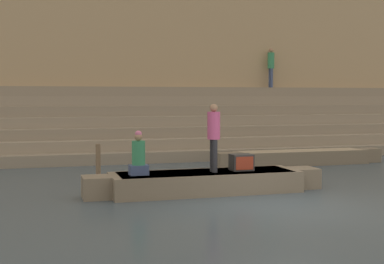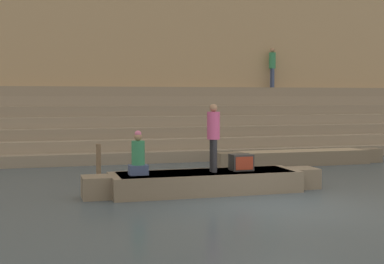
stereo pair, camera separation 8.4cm
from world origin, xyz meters
name	(u,v)px [view 1 (the left image)]	position (x,y,z in m)	size (l,w,h in m)	color
ground_plane	(285,207)	(0.00, 0.00, 0.00)	(120.00, 120.00, 0.00)	#3D4C56
ghat_steps	(166,130)	(0.00, 10.79, 0.98)	(36.00, 4.26, 2.76)	gray
back_wall	(155,53)	(0.00, 12.90, 4.28)	(34.20, 1.28, 8.61)	tan
rowboat_main	(206,182)	(-1.09, 2.13, 0.27)	(5.95, 1.46, 0.51)	#756651
person_standing	(214,133)	(-0.91, 2.06, 1.47)	(0.31, 0.31, 1.66)	#28282D
person_rowing	(139,157)	(-2.75, 2.10, 0.93)	(0.44, 0.34, 1.04)	#3D4C75
tv_set	(241,162)	(-0.15, 2.15, 0.71)	(0.53, 0.45, 0.40)	#2D2D2D
moored_boat_shore	(301,157)	(3.74, 6.40, 0.26)	(6.11, 1.02, 0.49)	#756651
mooring_post	(98,161)	(-3.34, 5.40, 0.48)	(0.14, 0.14, 0.97)	brown
person_on_steps	(271,64)	(5.14, 12.00, 3.79)	(0.30, 0.30, 1.77)	#3D4C75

